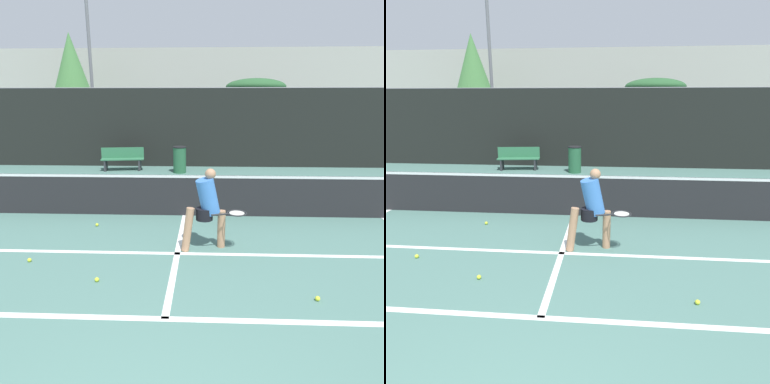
# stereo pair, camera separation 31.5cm
# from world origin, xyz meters

# --- Properties ---
(court_baseline_near) EXTENTS (11.00, 0.10, 0.01)m
(court_baseline_near) POSITION_xyz_m (0.00, 2.50, 0.00)
(court_baseline_near) COLOR white
(court_baseline_near) RESTS_ON ground
(court_service_line) EXTENTS (8.25, 0.10, 0.01)m
(court_service_line) POSITION_xyz_m (0.00, 4.35, 0.00)
(court_service_line) COLOR white
(court_service_line) RESTS_ON ground
(court_center_mark) EXTENTS (0.10, 3.91, 0.01)m
(court_center_mark) POSITION_xyz_m (0.00, 4.46, 0.00)
(court_center_mark) COLOR white
(court_center_mark) RESTS_ON ground
(net) EXTENTS (11.09, 0.09, 1.07)m
(net) POSITION_xyz_m (0.00, 6.41, 0.51)
(net) COLOR slate
(net) RESTS_ON ground
(fence_back) EXTENTS (24.00, 0.06, 3.07)m
(fence_back) POSITION_xyz_m (0.00, 12.58, 1.53)
(fence_back) COLOR black
(fence_back) RESTS_ON ground
(player_practicing) EXTENTS (1.19, 0.48, 1.46)m
(player_practicing) POSITION_xyz_m (0.51, 4.59, 0.78)
(player_practicing) COLOR tan
(player_practicing) RESTS_ON ground
(tennis_ball_scattered_0) EXTENTS (0.07, 0.07, 0.07)m
(tennis_ball_scattered_0) POSITION_xyz_m (-1.10, 3.35, 0.03)
(tennis_ball_scattered_0) COLOR #D1E033
(tennis_ball_scattered_0) RESTS_ON ground
(tennis_ball_scattered_2) EXTENTS (0.07, 0.07, 0.07)m
(tennis_ball_scattered_2) POSITION_xyz_m (1.97, 2.98, 0.03)
(tennis_ball_scattered_2) COLOR #D1E033
(tennis_ball_scattered_2) RESTS_ON ground
(tennis_ball_scattered_4) EXTENTS (0.07, 0.07, 0.07)m
(tennis_ball_scattered_4) POSITION_xyz_m (-2.40, 3.94, 0.03)
(tennis_ball_scattered_4) COLOR #D1E033
(tennis_ball_scattered_4) RESTS_ON ground
(tennis_ball_scattered_6) EXTENTS (0.07, 0.07, 0.07)m
(tennis_ball_scattered_6) POSITION_xyz_m (-1.81, 5.62, 0.03)
(tennis_ball_scattered_6) COLOR #D1E033
(tennis_ball_scattered_6) RESTS_ON ground
(courtside_bench) EXTENTS (1.63, 0.61, 0.86)m
(courtside_bench) POSITION_xyz_m (-2.67, 11.65, 0.47)
(courtside_bench) COLOR #33724C
(courtside_bench) RESTS_ON ground
(trash_bin) EXTENTS (0.49, 0.49, 0.97)m
(trash_bin) POSITION_xyz_m (-0.48, 11.30, 0.49)
(trash_bin) COLOR #28603D
(trash_bin) RESTS_ON ground
(parked_car) EXTENTS (1.77, 4.46, 1.44)m
(parked_car) POSITION_xyz_m (-2.05, 16.78, 0.61)
(parked_car) COLOR navy
(parked_car) RESTS_ON ground
(floodlight_mast) EXTENTS (1.10, 0.24, 8.29)m
(floodlight_mast) POSITION_xyz_m (-5.32, 16.82, 5.29)
(floodlight_mast) COLOR slate
(floodlight_mast) RESTS_ON ground
(tree_west) EXTENTS (2.52, 2.52, 6.73)m
(tree_west) POSITION_xyz_m (-8.14, 21.61, 4.74)
(tree_west) COLOR brown
(tree_west) RESTS_ON ground
(tree_mid) EXTENTS (3.26, 3.26, 3.77)m
(tree_mid) POSITION_xyz_m (3.16, 18.54, 3.27)
(tree_mid) COLOR brown
(tree_mid) RESTS_ON ground
(building_far) EXTENTS (36.00, 2.40, 6.24)m
(building_far) POSITION_xyz_m (0.00, 26.03, 3.12)
(building_far) COLOR #B2ADA3
(building_far) RESTS_ON ground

